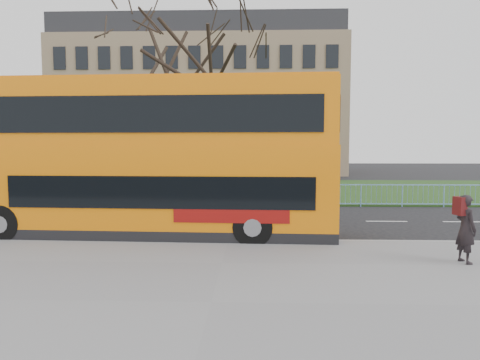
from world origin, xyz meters
The scene contains 9 objects.
ground centered at (0.00, 0.00, 0.00)m, with size 120.00×120.00×0.00m, color black.
pavement centered at (0.00, -6.75, 0.06)m, with size 80.00×10.50×0.12m, color slate.
kerb centered at (0.00, -1.55, 0.07)m, with size 80.00×0.20×0.14m, color gray.
grass_verge centered at (0.00, 14.30, 0.04)m, with size 80.00×15.40×0.08m, color #1E3814.
guard_railing centered at (0.00, 6.60, 0.55)m, with size 40.00×0.12×1.10m, color #7EB0E0, non-canonical shape.
bare_tree centered at (-3.00, 10.00, 6.69)m, with size 9.26×9.26×13.23m, color black, non-canonical shape.
civic_building centered at (-5.00, 35.00, 7.00)m, with size 30.00×15.00×14.00m, color #90745B.
yellow_bus centered at (-2.66, -0.51, 2.67)m, with size 11.98×3.28×4.98m.
pedestrian centered at (5.92, -3.91, 0.96)m, with size 0.61×0.40×1.67m, color black.
Camera 1 is at (0.78, -14.32, 2.96)m, focal length 32.00 mm.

